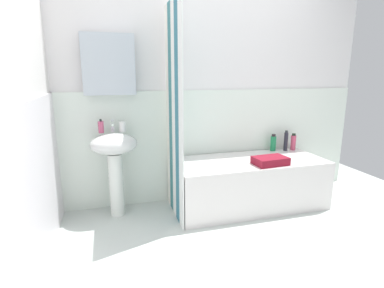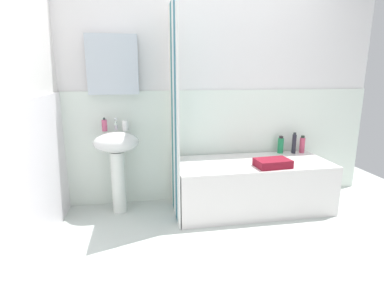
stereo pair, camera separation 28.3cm
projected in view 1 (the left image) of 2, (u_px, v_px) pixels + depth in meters
name	position (u px, v px, depth m)	size (l,w,h in m)	color
ground_plane	(259.00, 259.00, 2.30)	(4.80, 5.60, 0.04)	silver
wall_back_tiled	(202.00, 96.00, 3.21)	(3.60, 0.18, 2.40)	silver
wall_left_tiled	(24.00, 114.00, 1.95)	(0.07, 1.81, 2.40)	silver
sink	(115.00, 156.00, 2.86)	(0.44, 0.34, 0.82)	silver
faucet	(113.00, 126.00, 2.87)	(0.03, 0.12, 0.12)	silver
soap_dispenser	(101.00, 127.00, 2.83)	(0.05, 0.05, 0.13)	#C04E72
toothbrush_cup	(122.00, 127.00, 2.88)	(0.06, 0.06, 0.10)	silver
bathtub	(248.00, 183.00, 3.15)	(1.55, 0.68, 0.50)	white
shower_curtain	(174.00, 115.00, 2.77)	(0.01, 0.68, 2.00)	white
lotion_bottle	(293.00, 142.00, 3.49)	(0.06, 0.06, 0.19)	#C64464
shampoo_bottle	(286.00, 141.00, 3.45)	(0.04, 0.04, 0.23)	#24222D
conditioner_bottle	(273.00, 143.00, 3.45)	(0.06, 0.06, 0.19)	#1F824D
towel_folded	(270.00, 161.00, 2.94)	(0.32, 0.21, 0.08)	maroon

